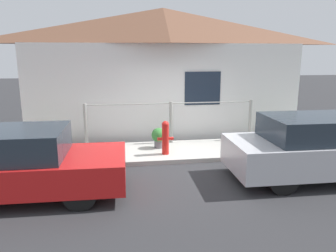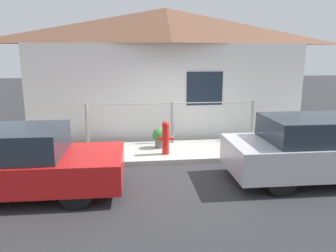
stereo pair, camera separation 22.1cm
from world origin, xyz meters
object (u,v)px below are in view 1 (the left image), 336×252
at_px(car_left, 10,164).
at_px(potted_plant_corner, 276,130).
at_px(potted_plant_by_fence, 36,139).
at_px(car_right, 324,147).
at_px(fire_hydrant, 165,137).
at_px(potted_plant_near_hydrant, 159,137).

bearing_deg(car_left, potted_plant_corner, 22.41).
xyz_separation_m(car_left, potted_plant_by_fence, (-0.13, 2.53, -0.18)).
xyz_separation_m(car_right, fire_hydrant, (-3.16, 1.84, -0.12)).
distance_m(potted_plant_near_hydrant, potted_plant_by_fence, 3.22).
relative_size(car_left, potted_plant_near_hydrant, 7.55).
distance_m(car_right, potted_plant_corner, 2.54).
height_order(potted_plant_near_hydrant, potted_plant_corner, potted_plant_corner).
relative_size(car_left, car_right, 1.00).
bearing_deg(potted_plant_corner, potted_plant_by_fence, 179.96).
height_order(fire_hydrant, potted_plant_by_fence, fire_hydrant).
xyz_separation_m(car_left, fire_hydrant, (3.19, 1.84, -0.08)).
xyz_separation_m(fire_hydrant, potted_plant_near_hydrant, (-0.10, 0.60, -0.14)).
relative_size(potted_plant_by_fence, potted_plant_corner, 0.98).
bearing_deg(car_right, fire_hydrant, 150.86).
relative_size(car_left, potted_plant_by_fence, 6.63).
relative_size(potted_plant_near_hydrant, potted_plant_by_fence, 0.88).
xyz_separation_m(fire_hydrant, potted_plant_corner, (3.37, 0.68, -0.10)).
distance_m(fire_hydrant, potted_plant_corner, 3.44).
bearing_deg(car_right, potted_plant_near_hydrant, 144.27).
relative_size(fire_hydrant, potted_plant_near_hydrant, 1.57).
bearing_deg(fire_hydrant, potted_plant_by_fence, 168.29).
distance_m(fire_hydrant, potted_plant_near_hydrant, 0.62).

